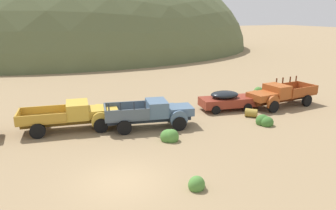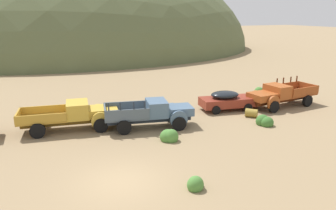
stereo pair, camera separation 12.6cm
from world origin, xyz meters
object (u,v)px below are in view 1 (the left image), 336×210
(car_rust_red, at_px, (229,100))
(truck_chalk_blue, at_px, (155,113))
(truck_faded_yellow, at_px, (77,115))
(truck_oxide_orange, at_px, (277,95))
(oil_drum_tipped, at_px, (251,113))

(car_rust_red, bearing_deg, truck_chalk_blue, -158.96)
(truck_faded_yellow, xyz_separation_m, truck_chalk_blue, (4.99, -1.73, 0.00))
(truck_oxide_orange, relative_size, oil_drum_tipped, 5.99)
(truck_oxide_orange, distance_m, oil_drum_tipped, 4.02)
(truck_chalk_blue, height_order, oil_drum_tipped, truck_chalk_blue)
(truck_chalk_blue, distance_m, truck_oxide_orange, 11.18)
(truck_chalk_blue, bearing_deg, oil_drum_tipped, 4.88)
(truck_faded_yellow, relative_size, truck_chalk_blue, 1.06)
(truck_faded_yellow, height_order, truck_oxide_orange, truck_oxide_orange)
(truck_faded_yellow, distance_m, car_rust_red, 12.00)
(truck_faded_yellow, bearing_deg, oil_drum_tipped, -3.51)
(truck_oxide_orange, bearing_deg, truck_chalk_blue, -1.68)
(truck_oxide_orange, height_order, oil_drum_tipped, truck_oxide_orange)
(truck_chalk_blue, height_order, truck_oxide_orange, same)
(truck_chalk_blue, relative_size, oil_drum_tipped, 5.80)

